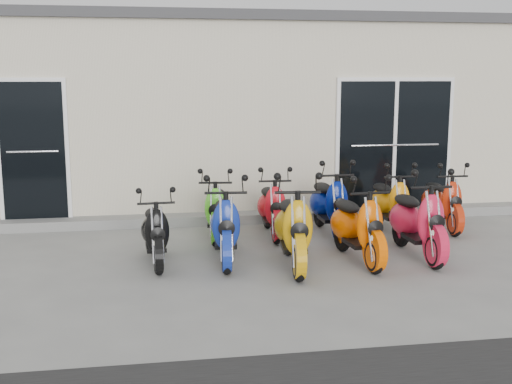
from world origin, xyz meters
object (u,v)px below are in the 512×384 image
Objects in this scene: scooter_front_orange_b at (357,216)px; scooter_back_blue at (329,196)px; scooter_back_yellow at (390,196)px; scooter_back_extra at (442,194)px; scooter_front_blue at (225,216)px; scooter_front_black at (155,223)px; scooter_front_orange_a at (293,218)px; scooter_back_green at (217,202)px; scooter_back_red at (272,200)px; scooter_front_red at (418,211)px.

scooter_back_blue is (0.04, 1.44, -0.00)m from scooter_front_orange_b.
scooter_back_yellow is 1.02× the size of scooter_back_extra.
scooter_front_orange_b is at bearing -4.46° from scooter_front_blue.
scooter_front_black is 4.53m from scooter_back_extra.
scooter_front_orange_a is 1.13× the size of scooter_back_yellow.
scooter_back_blue reaches higher than scooter_back_green.
scooter_front_black is 0.96× the size of scooter_back_red.
scooter_front_orange_b is 1.00× the size of scooter_back_blue.
scooter_back_green is at bearing -177.25° from scooter_back_extra.
scooter_front_orange_b reaches higher than scooter_back_extra.
scooter_back_green is (-2.47, 1.42, -0.07)m from scooter_front_red.
scooter_back_red and scooter_back_extra have the same top height.
scooter_front_blue is at bearing 175.14° from scooter_front_red.
scooter_front_black is 0.85× the size of scooter_front_red.
scooter_back_yellow is (0.97, 0.05, -0.03)m from scooter_back_blue.
scooter_back_red is 0.98× the size of scooter_back_yellow.
scooter_back_blue reaches higher than scooter_back_yellow.
scooter_back_green is at bearing 149.69° from scooter_front_red.
scooter_back_blue is (1.67, -0.06, 0.05)m from scooter_back_green.
scooter_front_red is at bearing 0.58° from scooter_front_blue.
scooter_front_blue is 1.01× the size of scooter_front_orange_b.
scooter_front_blue reaches higher than scooter_back_red.
scooter_back_extra is (3.48, -0.00, 0.00)m from scooter_back_green.
scooter_front_blue is 0.95× the size of scooter_front_orange_a.
scooter_front_black is 1.73m from scooter_front_orange_a.
scooter_back_extra is (1.85, 1.50, -0.05)m from scooter_front_orange_b.
scooter_front_orange_a is 1.16× the size of scooter_back_extra.
scooter_front_orange_b is at bearing -125.03° from scooter_back_yellow.
scooter_front_blue is 1.01× the size of scooter_back_blue.
scooter_front_orange_a is 0.86m from scooter_front_orange_b.
scooter_front_black is 2.80m from scooter_back_blue.
scooter_front_red is 1.57m from scooter_back_blue.
scooter_front_orange_b reaches higher than scooter_back_yellow.
scooter_back_extra is at bearing 1.22° from scooter_back_blue.
scooter_back_extra is at bearing 0.06° from scooter_back_yellow.
scooter_front_red is (1.69, 0.19, -0.01)m from scooter_front_orange_a.
scooter_front_orange_a is 1.70m from scooter_front_red.
scooter_front_orange_b is (1.65, -0.27, -0.00)m from scooter_front_blue.
scooter_front_orange_a is 1.16× the size of scooter_back_red.
scooter_back_blue is (-0.80, 1.36, -0.03)m from scooter_front_red.
scooter_front_orange_b is 1.09× the size of scooter_back_extra.
scooter_front_black is at bearing -162.10° from scooter_back_extra.
scooter_back_green is 0.92× the size of scooter_back_blue.
scooter_back_extra is (1.82, 0.06, -0.05)m from scooter_back_blue.
scooter_front_orange_a is at bearing -146.55° from scooter_back_extra.
scooter_back_blue is (1.68, 1.16, -0.01)m from scooter_front_blue.
scooter_back_yellow is (1.82, -0.02, 0.01)m from scooter_back_red.
scooter_front_blue reaches higher than scooter_front_black.
scooter_back_red is at bearing 113.89° from scooter_front_orange_b.
scooter_back_blue is 1.08× the size of scooter_back_extra.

